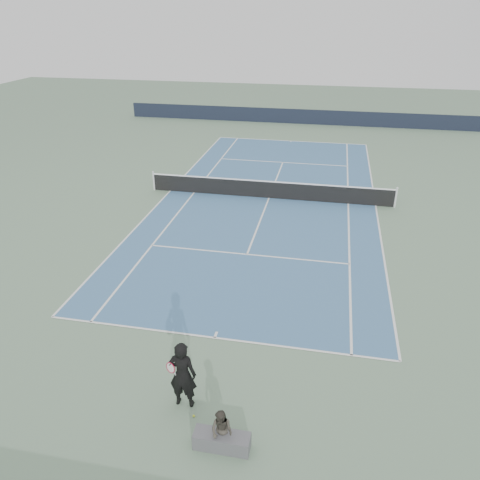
% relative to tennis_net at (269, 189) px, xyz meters
% --- Properties ---
extents(ground, '(80.00, 80.00, 0.00)m').
position_rel_tennis_net_xyz_m(ground, '(0.00, 0.00, -0.50)').
color(ground, slate).
extents(court_surface, '(10.97, 23.77, 0.01)m').
position_rel_tennis_net_xyz_m(court_surface, '(0.00, 0.00, -0.50)').
color(court_surface, '#3D6791').
rests_on(court_surface, ground).
extents(tennis_net, '(12.90, 0.10, 1.07)m').
position_rel_tennis_net_xyz_m(tennis_net, '(0.00, 0.00, 0.00)').
color(tennis_net, silver).
rests_on(tennis_net, ground).
extents(windscreen_far, '(30.00, 0.25, 1.20)m').
position_rel_tennis_net_xyz_m(windscreen_far, '(0.00, 17.88, 0.10)').
color(windscreen_far, black).
rests_on(windscreen_far, ground).
extents(tennis_player, '(0.82, 0.53, 1.93)m').
position_rel_tennis_net_xyz_m(tennis_player, '(-0.12, -14.59, 0.46)').
color(tennis_player, black).
rests_on(tennis_player, ground).
extents(tennis_ball, '(0.06, 0.06, 0.06)m').
position_rel_tennis_net_xyz_m(tennis_ball, '(0.24, -14.97, -0.47)').
color(tennis_ball, '#D1DF2D').
rests_on(tennis_ball, ground).
extents(spectator_bench, '(1.37, 0.78, 1.12)m').
position_rel_tennis_net_xyz_m(spectator_bench, '(1.13, -15.70, -0.13)').
color(spectator_bench, '#535358').
rests_on(spectator_bench, ground).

